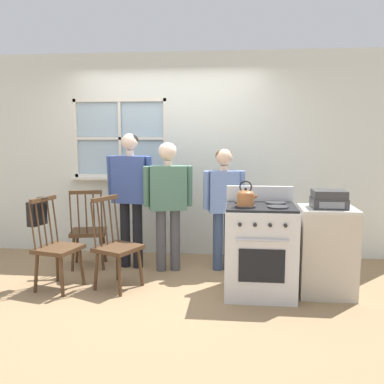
{
  "coord_description": "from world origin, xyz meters",
  "views": [
    {
      "loc": [
        0.89,
        -4.31,
        1.63
      ],
      "look_at": [
        0.4,
        0.33,
        1.0
      ],
      "focal_mm": 40.0,
      "sensor_mm": 36.0,
      "label": 1
    }
  ],
  "objects_px": {
    "kettle": "(246,197)",
    "side_counter": "(326,251)",
    "chair_center_cluster": "(116,247)",
    "person_elderly_left": "(131,187)",
    "stereo": "(329,199)",
    "chair_by_window": "(57,248)",
    "potted_plant": "(130,172)",
    "person_adult_right": "(224,198)",
    "chair_near_wall": "(88,232)",
    "handbag": "(37,213)",
    "stove": "(260,249)",
    "person_teen_center": "(168,193)"
  },
  "relations": [
    {
      "from": "kettle",
      "to": "side_counter",
      "type": "bearing_deg",
      "value": 13.79
    },
    {
      "from": "chair_center_cluster",
      "to": "kettle",
      "type": "relative_size",
      "value": 3.96
    },
    {
      "from": "side_counter",
      "to": "person_elderly_left",
      "type": "bearing_deg",
      "value": 163.05
    },
    {
      "from": "person_elderly_left",
      "to": "stereo",
      "type": "distance_m",
      "value": 2.31
    },
    {
      "from": "chair_by_window",
      "to": "side_counter",
      "type": "distance_m",
      "value": 2.8
    },
    {
      "from": "kettle",
      "to": "potted_plant",
      "type": "distance_m",
      "value": 2.12
    },
    {
      "from": "person_elderly_left",
      "to": "stereo",
      "type": "xyz_separation_m",
      "value": [
        2.2,
        -0.69,
        -0.01
      ]
    },
    {
      "from": "person_adult_right",
      "to": "stereo",
      "type": "height_order",
      "value": "person_adult_right"
    },
    {
      "from": "chair_near_wall",
      "to": "person_adult_right",
      "type": "relative_size",
      "value": 0.67
    },
    {
      "from": "person_adult_right",
      "to": "handbag",
      "type": "bearing_deg",
      "value": -169.08
    },
    {
      "from": "person_elderly_left",
      "to": "kettle",
      "type": "bearing_deg",
      "value": -24.8
    },
    {
      "from": "potted_plant",
      "to": "stereo",
      "type": "height_order",
      "value": "potted_plant"
    },
    {
      "from": "person_elderly_left",
      "to": "potted_plant",
      "type": "distance_m",
      "value": 0.63
    },
    {
      "from": "stove",
      "to": "chair_center_cluster",
      "type": "bearing_deg",
      "value": 179.29
    },
    {
      "from": "stove",
      "to": "kettle",
      "type": "height_order",
      "value": "kettle"
    },
    {
      "from": "person_adult_right",
      "to": "potted_plant",
      "type": "relative_size",
      "value": 5.77
    },
    {
      "from": "potted_plant",
      "to": "stereo",
      "type": "relative_size",
      "value": 0.74
    },
    {
      "from": "kettle",
      "to": "stereo",
      "type": "bearing_deg",
      "value": 12.43
    },
    {
      "from": "kettle",
      "to": "person_elderly_left",
      "type": "bearing_deg",
      "value": 147.42
    },
    {
      "from": "chair_near_wall",
      "to": "person_elderly_left",
      "type": "height_order",
      "value": "person_elderly_left"
    },
    {
      "from": "side_counter",
      "to": "stereo",
      "type": "bearing_deg",
      "value": -90.0
    },
    {
      "from": "chair_by_window",
      "to": "side_counter",
      "type": "xyz_separation_m",
      "value": [
        2.8,
        0.15,
        0.01
      ]
    },
    {
      "from": "chair_near_wall",
      "to": "kettle",
      "type": "distance_m",
      "value": 2.14
    },
    {
      "from": "chair_near_wall",
      "to": "stove",
      "type": "bearing_deg",
      "value": 148.77
    },
    {
      "from": "chair_near_wall",
      "to": "stove",
      "type": "xyz_separation_m",
      "value": [
        2.05,
        -0.69,
        0.03
      ]
    },
    {
      "from": "chair_by_window",
      "to": "person_adult_right",
      "type": "distance_m",
      "value": 1.96
    },
    {
      "from": "person_adult_right",
      "to": "side_counter",
      "type": "relative_size",
      "value": 1.62
    },
    {
      "from": "chair_center_cluster",
      "to": "stove",
      "type": "bearing_deg",
      "value": -65.82
    },
    {
      "from": "person_adult_right",
      "to": "stove",
      "type": "bearing_deg",
      "value": -72.68
    },
    {
      "from": "potted_plant",
      "to": "handbag",
      "type": "xyz_separation_m",
      "value": [
        -0.67,
        -1.35,
        -0.33
      ]
    },
    {
      "from": "chair_near_wall",
      "to": "person_elderly_left",
      "type": "bearing_deg",
      "value": 173.41
    },
    {
      "from": "chair_by_window",
      "to": "person_elderly_left",
      "type": "xyz_separation_m",
      "value": [
        0.6,
        0.82,
        0.55
      ]
    },
    {
      "from": "potted_plant",
      "to": "handbag",
      "type": "height_order",
      "value": "potted_plant"
    },
    {
      "from": "person_elderly_left",
      "to": "stereo",
      "type": "bearing_deg",
      "value": -9.67
    },
    {
      "from": "person_adult_right",
      "to": "stove",
      "type": "distance_m",
      "value": 0.94
    },
    {
      "from": "person_elderly_left",
      "to": "potted_plant",
      "type": "height_order",
      "value": "person_elderly_left"
    },
    {
      "from": "chair_by_window",
      "to": "handbag",
      "type": "height_order",
      "value": "same"
    },
    {
      "from": "chair_by_window",
      "to": "person_teen_center",
      "type": "xyz_separation_m",
      "value": [
        1.07,
        0.73,
        0.5
      ]
    },
    {
      "from": "chair_by_window",
      "to": "person_adult_right",
      "type": "xyz_separation_m",
      "value": [
        1.73,
        0.83,
        0.43
      ]
    },
    {
      "from": "chair_near_wall",
      "to": "person_adult_right",
      "type": "bearing_deg",
      "value": 169.57
    },
    {
      "from": "person_elderly_left",
      "to": "potted_plant",
      "type": "relative_size",
      "value": 6.48
    },
    {
      "from": "chair_near_wall",
      "to": "kettle",
      "type": "xyz_separation_m",
      "value": [
        1.89,
        -0.82,
        0.58
      ]
    },
    {
      "from": "chair_center_cluster",
      "to": "kettle",
      "type": "bearing_deg",
      "value": -71.46
    },
    {
      "from": "chair_near_wall",
      "to": "chair_center_cluster",
      "type": "bearing_deg",
      "value": 116.5
    },
    {
      "from": "stove",
      "to": "stereo",
      "type": "xyz_separation_m",
      "value": [
        0.67,
        0.05,
        0.51
      ]
    },
    {
      "from": "chair_center_cluster",
      "to": "person_elderly_left",
      "type": "distance_m",
      "value": 0.91
    },
    {
      "from": "person_elderly_left",
      "to": "person_teen_center",
      "type": "distance_m",
      "value": 0.48
    },
    {
      "from": "chair_center_cluster",
      "to": "stove",
      "type": "xyz_separation_m",
      "value": [
        1.51,
        -0.02,
        0.03
      ]
    },
    {
      "from": "person_elderly_left",
      "to": "stove",
      "type": "bearing_deg",
      "value": -18.19
    },
    {
      "from": "potted_plant",
      "to": "handbag",
      "type": "relative_size",
      "value": 0.82
    }
  ]
}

